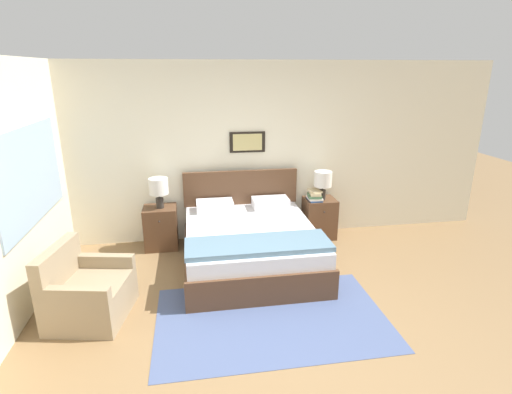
{
  "coord_description": "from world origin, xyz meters",
  "views": [
    {
      "loc": [
        -0.83,
        -3.11,
        2.47
      ],
      "look_at": [
        -0.08,
        1.44,
        0.99
      ],
      "focal_mm": 28.0,
      "sensor_mm": 36.0,
      "label": 1
    }
  ],
  "objects_px": {
    "nightstand_by_door": "(319,218)",
    "armchair": "(87,293)",
    "table_lamp_by_door": "(323,180)",
    "nightstand_near_window": "(161,227)",
    "bed": "(250,244)",
    "table_lamp_near_window": "(159,188)"
  },
  "relations": [
    {
      "from": "nightstand_by_door",
      "to": "table_lamp_by_door",
      "type": "bearing_deg",
      "value": -49.06
    },
    {
      "from": "bed",
      "to": "table_lamp_near_window",
      "type": "height_order",
      "value": "bed"
    },
    {
      "from": "nightstand_near_window",
      "to": "nightstand_by_door",
      "type": "distance_m",
      "value": 2.36
    },
    {
      "from": "nightstand_near_window",
      "to": "bed",
      "type": "bearing_deg",
      "value": -32.81
    },
    {
      "from": "nightstand_near_window",
      "to": "armchair",
      "type": "bearing_deg",
      "value": -111.96
    },
    {
      "from": "nightstand_by_door",
      "to": "nightstand_near_window",
      "type": "bearing_deg",
      "value": 180.0
    },
    {
      "from": "nightstand_by_door",
      "to": "armchair",
      "type": "bearing_deg",
      "value": -151.75
    },
    {
      "from": "bed",
      "to": "armchair",
      "type": "distance_m",
      "value": 2.03
    },
    {
      "from": "bed",
      "to": "nightstand_near_window",
      "type": "xyz_separation_m",
      "value": [
        -1.18,
        0.76,
        0.01
      ]
    },
    {
      "from": "bed",
      "to": "table_lamp_near_window",
      "type": "relative_size",
      "value": 4.54
    },
    {
      "from": "nightstand_near_window",
      "to": "table_lamp_near_window",
      "type": "relative_size",
      "value": 1.42
    },
    {
      "from": "nightstand_by_door",
      "to": "table_lamp_near_window",
      "type": "height_order",
      "value": "table_lamp_near_window"
    },
    {
      "from": "armchair",
      "to": "nightstand_by_door",
      "type": "xyz_separation_m",
      "value": [
        3.02,
        1.62,
        0.04
      ]
    },
    {
      "from": "nightstand_near_window",
      "to": "table_lamp_by_door",
      "type": "height_order",
      "value": "table_lamp_by_door"
    },
    {
      "from": "nightstand_near_window",
      "to": "table_lamp_by_door",
      "type": "bearing_deg",
      "value": -0.5
    },
    {
      "from": "armchair",
      "to": "nightstand_near_window",
      "type": "relative_size",
      "value": 1.5
    },
    {
      "from": "table_lamp_by_door",
      "to": "armchair",
      "type": "bearing_deg",
      "value": -152.2
    },
    {
      "from": "bed",
      "to": "nightstand_by_door",
      "type": "distance_m",
      "value": 1.41
    },
    {
      "from": "nightstand_near_window",
      "to": "nightstand_by_door",
      "type": "xyz_separation_m",
      "value": [
        2.36,
        0.0,
        0.0
      ]
    },
    {
      "from": "table_lamp_near_window",
      "to": "table_lamp_by_door",
      "type": "height_order",
      "value": "same"
    },
    {
      "from": "bed",
      "to": "armchair",
      "type": "xyz_separation_m",
      "value": [
        -1.84,
        -0.86,
        -0.03
      ]
    },
    {
      "from": "armchair",
      "to": "nightstand_near_window",
      "type": "bearing_deg",
      "value": 169.26
    }
  ]
}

